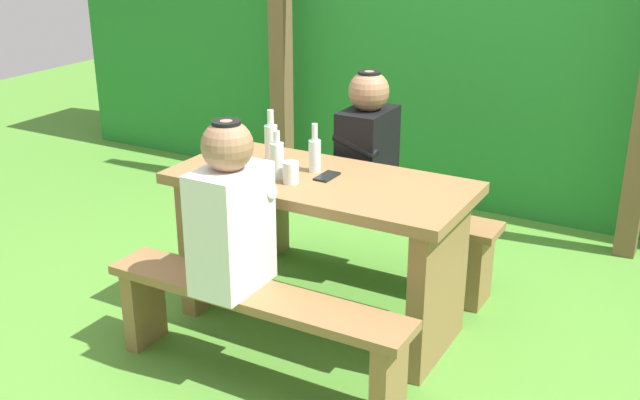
% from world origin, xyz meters
% --- Properties ---
extents(ground_plane, '(12.00, 12.00, 0.00)m').
position_xyz_m(ground_plane, '(0.00, 0.00, 0.00)').
color(ground_plane, '#4F8B30').
extents(hedge_backdrop, '(6.40, 0.82, 1.72)m').
position_xyz_m(hedge_backdrop, '(0.00, 2.21, 0.86)').
color(hedge_backdrop, '#247D2D').
rests_on(hedge_backdrop, ground_plane).
extents(pergola_post_left, '(0.12, 0.12, 2.18)m').
position_xyz_m(pergola_post_left, '(-1.18, 1.56, 1.09)').
color(pergola_post_left, brown).
rests_on(pergola_post_left, ground_plane).
extents(picnic_table, '(1.40, 0.64, 0.75)m').
position_xyz_m(picnic_table, '(0.00, 0.00, 0.51)').
color(picnic_table, olive).
rests_on(picnic_table, ground_plane).
extents(bench_near, '(1.40, 0.24, 0.43)m').
position_xyz_m(bench_near, '(0.00, -0.56, 0.31)').
color(bench_near, olive).
rests_on(bench_near, ground_plane).
extents(bench_far, '(1.40, 0.24, 0.43)m').
position_xyz_m(bench_far, '(0.00, 0.56, 0.31)').
color(bench_far, olive).
rests_on(bench_far, ground_plane).
extents(person_white_shirt, '(0.25, 0.35, 0.72)m').
position_xyz_m(person_white_shirt, '(-0.10, -0.56, 0.76)').
color(person_white_shirt, white).
rests_on(person_white_shirt, bench_near).
extents(person_black_coat, '(0.25, 0.35, 0.72)m').
position_xyz_m(person_black_coat, '(-0.03, 0.56, 0.76)').
color(person_black_coat, black).
rests_on(person_black_coat, bench_far).
extents(drinking_glass, '(0.07, 0.07, 0.10)m').
position_xyz_m(drinking_glass, '(-0.08, -0.12, 0.80)').
color(drinking_glass, silver).
rests_on(drinking_glass, picnic_table).
extents(bottle_left, '(0.06, 0.06, 0.26)m').
position_xyz_m(bottle_left, '(-0.32, 0.09, 0.86)').
color(bottle_left, silver).
rests_on(bottle_left, picnic_table).
extents(bottle_right, '(0.06, 0.06, 0.22)m').
position_xyz_m(bottle_right, '(-0.17, -0.10, 0.85)').
color(bottle_right, silver).
rests_on(bottle_right, picnic_table).
extents(bottle_center, '(0.06, 0.06, 0.23)m').
position_xyz_m(bottle_center, '(-0.07, 0.07, 0.84)').
color(bottle_center, silver).
rests_on(bottle_center, picnic_table).
extents(cell_phone, '(0.07, 0.14, 0.01)m').
position_xyz_m(cell_phone, '(0.03, 0.02, 0.76)').
color(cell_phone, black).
rests_on(cell_phone, picnic_table).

